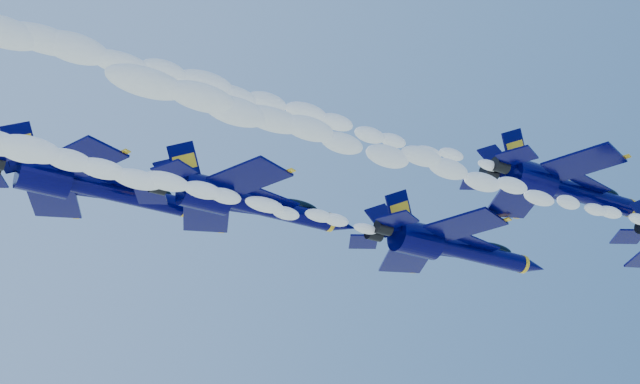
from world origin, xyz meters
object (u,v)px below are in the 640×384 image
jet_fourth (247,202)px  jet_fifth (91,185)px  jet_second (563,187)px  jet_third (451,246)px

jet_fourth → jet_fifth: size_ratio=0.93×
jet_second → jet_fifth: size_ratio=0.82×
jet_third → jet_fourth: bearing=165.1°
jet_third → jet_fourth: 17.92m
jet_second → jet_fifth: jet_fifth is taller
jet_fourth → jet_fifth: 13.79m
jet_third → jet_fourth: jet_fourth is taller
jet_second → jet_third: 12.45m
jet_third → jet_fifth: 31.11m
jet_third → jet_fifth: size_ratio=0.93×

